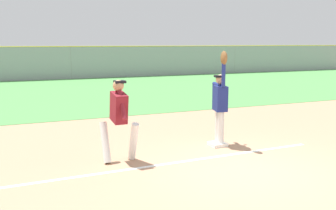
{
  "coord_description": "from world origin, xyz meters",
  "views": [
    {
      "loc": [
        -4.21,
        -6.04,
        2.48
      ],
      "look_at": [
        -0.79,
        1.99,
        1.05
      ],
      "focal_mm": 41.24,
      "sensor_mm": 36.0,
      "label": 1
    }
  ],
  "objects_px": {
    "parked_car_black": "(160,64)",
    "parked_car_silver": "(227,62)",
    "baseball": "(220,76)",
    "parked_car_white": "(88,66)",
    "fielder": "(220,100)",
    "parked_car_tan": "(0,67)",
    "first_base": "(218,144)",
    "runner": "(119,115)"
  },
  "relations": [
    {
      "from": "parked_car_silver",
      "to": "baseball",
      "type": "bearing_deg",
      "value": -124.25
    },
    {
      "from": "first_base",
      "to": "parked_car_silver",
      "type": "xyz_separation_m",
      "value": [
        14.21,
        22.72,
        0.63
      ]
    },
    {
      "from": "parked_car_tan",
      "to": "parked_car_silver",
      "type": "height_order",
      "value": "same"
    },
    {
      "from": "parked_car_tan",
      "to": "parked_car_silver",
      "type": "relative_size",
      "value": 1.01
    },
    {
      "from": "runner",
      "to": "parked_car_silver",
      "type": "relative_size",
      "value": 0.38
    },
    {
      "from": "baseball",
      "to": "parked_car_tan",
      "type": "distance_m",
      "value": 22.76
    },
    {
      "from": "parked_car_white",
      "to": "baseball",
      "type": "bearing_deg",
      "value": -87.59
    },
    {
      "from": "parked_car_white",
      "to": "parked_car_black",
      "type": "distance_m",
      "value": 6.08
    },
    {
      "from": "runner",
      "to": "baseball",
      "type": "distance_m",
      "value": 2.91
    },
    {
      "from": "parked_car_white",
      "to": "parked_car_black",
      "type": "xyz_separation_m",
      "value": [
        6.08,
        0.26,
        0.0
      ]
    },
    {
      "from": "baseball",
      "to": "parked_car_silver",
      "type": "bearing_deg",
      "value": 58.03
    },
    {
      "from": "fielder",
      "to": "baseball",
      "type": "bearing_deg",
      "value": -106.27
    },
    {
      "from": "runner",
      "to": "parked_car_tan",
      "type": "height_order",
      "value": "runner"
    },
    {
      "from": "fielder",
      "to": "parked_car_silver",
      "type": "distance_m",
      "value": 26.74
    },
    {
      "from": "parked_car_white",
      "to": "parked_car_black",
      "type": "bearing_deg",
      "value": 7.67
    },
    {
      "from": "runner",
      "to": "parked_car_tan",
      "type": "bearing_deg",
      "value": 94.61
    },
    {
      "from": "parked_car_black",
      "to": "parked_car_silver",
      "type": "height_order",
      "value": "same"
    },
    {
      "from": "first_base",
      "to": "fielder",
      "type": "distance_m",
      "value": 1.08
    },
    {
      "from": "runner",
      "to": "parked_car_black",
      "type": "distance_m",
      "value": 24.44
    },
    {
      "from": "baseball",
      "to": "parked_car_tan",
      "type": "relative_size",
      "value": 0.02
    },
    {
      "from": "parked_car_white",
      "to": "parked_car_silver",
      "type": "xyz_separation_m",
      "value": [
        12.92,
        0.9,
        0.0
      ]
    },
    {
      "from": "parked_car_black",
      "to": "fielder",
      "type": "bearing_deg",
      "value": -111.25
    },
    {
      "from": "parked_car_tan",
      "to": "parked_car_white",
      "type": "relative_size",
      "value": 1.0
    },
    {
      "from": "first_base",
      "to": "runner",
      "type": "bearing_deg",
      "value": -173.74
    },
    {
      "from": "runner",
      "to": "parked_car_silver",
      "type": "distance_m",
      "value": 28.44
    },
    {
      "from": "fielder",
      "to": "parked_car_silver",
      "type": "xyz_separation_m",
      "value": [
        14.14,
        22.69,
        -0.45
      ]
    },
    {
      "from": "runner",
      "to": "parked_car_tan",
      "type": "relative_size",
      "value": 0.38
    },
    {
      "from": "runner",
      "to": "fielder",
      "type": "bearing_deg",
      "value": 5.41
    },
    {
      "from": "parked_car_tan",
      "to": "parked_car_black",
      "type": "xyz_separation_m",
      "value": [
        12.26,
        -0.42,
        0.0
      ]
    },
    {
      "from": "first_base",
      "to": "parked_car_tan",
      "type": "relative_size",
      "value": 0.08
    },
    {
      "from": "fielder",
      "to": "parked_car_black",
      "type": "height_order",
      "value": "fielder"
    },
    {
      "from": "first_base",
      "to": "parked_car_silver",
      "type": "relative_size",
      "value": 0.08
    },
    {
      "from": "fielder",
      "to": "baseball",
      "type": "distance_m",
      "value": 0.66
    },
    {
      "from": "parked_car_black",
      "to": "parked_car_silver",
      "type": "xyz_separation_m",
      "value": [
        6.84,
        0.64,
        0.0
      ]
    },
    {
      "from": "first_base",
      "to": "fielder",
      "type": "bearing_deg",
      "value": 24.09
    },
    {
      "from": "parked_car_tan",
      "to": "parked_car_white",
      "type": "bearing_deg",
      "value": -10.75
    },
    {
      "from": "first_base",
      "to": "runner",
      "type": "height_order",
      "value": "runner"
    },
    {
      "from": "first_base",
      "to": "parked_car_black",
      "type": "bearing_deg",
      "value": 71.55
    },
    {
      "from": "fielder",
      "to": "parked_car_silver",
      "type": "relative_size",
      "value": 0.51
    },
    {
      "from": "baseball",
      "to": "parked_car_white",
      "type": "xyz_separation_m",
      "value": [
        1.04,
        21.46,
        -0.99
      ]
    },
    {
      "from": "first_base",
      "to": "parked_car_black",
      "type": "relative_size",
      "value": 0.08
    },
    {
      "from": "baseball",
      "to": "parked_car_black",
      "type": "bearing_deg",
      "value": 71.86
    }
  ]
}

